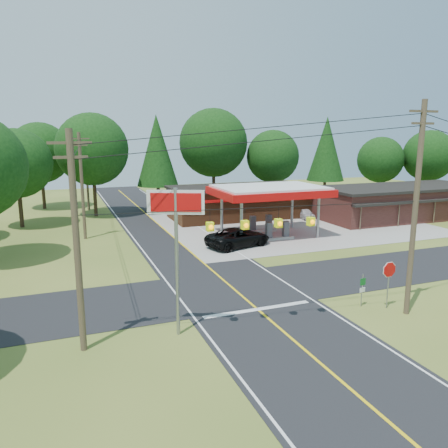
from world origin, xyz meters
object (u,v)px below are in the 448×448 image
object	(u,v)px
gas_canopy	(269,192)
sedan_car	(305,214)
big_stop_sign	(176,226)
octagonal_stop_sign	(389,273)
suv_car	(238,237)

from	to	relation	value
gas_canopy	sedan_car	distance (m)	10.87
gas_canopy	big_stop_sign	distance (m)	22.84
sedan_car	octagonal_stop_sign	xyz separation A→B (m)	(-10.00, -25.40, 1.48)
gas_canopy	suv_car	world-z (taller)	gas_canopy
sedan_car	gas_canopy	bearing A→B (deg)	-133.46
suv_car	sedan_car	distance (m)	15.63
big_stop_sign	octagonal_stop_sign	xyz separation A→B (m)	(12.00, -1.00, -3.40)
suv_car	sedan_car	size ratio (longest dim) A/B	1.68
gas_canopy	suv_car	xyz separation A→B (m)	(-4.50, -3.00, -3.44)
suv_car	gas_canopy	bearing A→B (deg)	-71.65
sedan_car	big_stop_sign	bearing A→B (deg)	-124.11
sedan_car	octagonal_stop_sign	world-z (taller)	octagonal_stop_sign
octagonal_stop_sign	sedan_car	bearing A→B (deg)	68.51
gas_canopy	octagonal_stop_sign	distance (m)	19.24
big_stop_sign	octagonal_stop_sign	distance (m)	12.51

